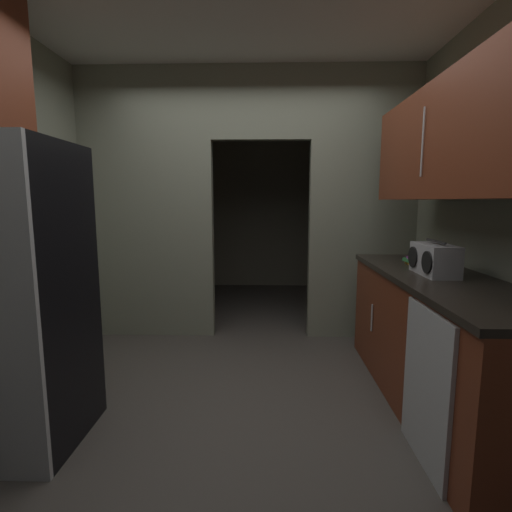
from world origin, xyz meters
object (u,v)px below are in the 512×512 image
object	(u,v)px
dishwasher	(426,388)
boombox	(434,259)
refrigerator	(3,298)
book_stack	(414,261)

from	to	relation	value
dishwasher	boombox	xyz separation A→B (m)	(0.29, 0.66, 0.59)
dishwasher	boombox	bearing A→B (deg)	66.55
refrigerator	dishwasher	bearing A→B (deg)	-3.27
refrigerator	book_stack	world-z (taller)	refrigerator
refrigerator	boombox	xyz separation A→B (m)	(2.62, 0.52, 0.15)
refrigerator	boombox	size ratio (longest dim) A/B	4.30
boombox	book_stack	distance (m)	0.42
boombox	refrigerator	bearing A→B (deg)	-168.69
refrigerator	dishwasher	world-z (taller)	refrigerator
dishwasher	book_stack	distance (m)	1.22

